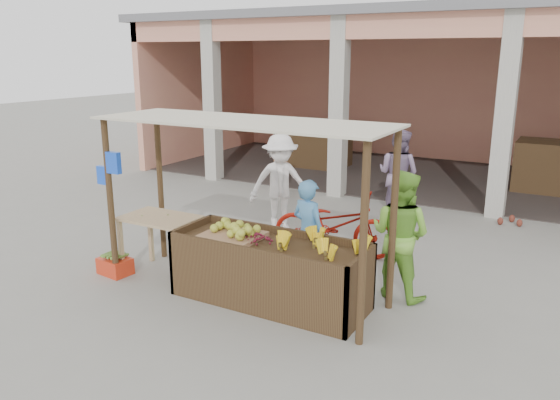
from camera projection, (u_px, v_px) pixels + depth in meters
The scene contains 18 objects.
ground at pixel (239, 293), 7.54m from camera, with size 60.00×60.00×0.00m, color gray.
market_building at pixel (426, 73), 14.33m from camera, with size 14.40×6.40×4.20m.
fruit_stall at pixel (270, 273), 7.20m from camera, with size 2.60×0.95×0.80m, color #48351C.
stall_awning at pixel (237, 151), 7.08m from camera, with size 4.09×1.35×2.39m.
banana_heap at pixel (319, 246), 6.78m from camera, with size 1.06×0.58×0.19m, color yellow, non-canonical shape.
melon_tray at pixel (232, 231), 7.33m from camera, with size 0.77×0.67×0.20m.
berry_heap at pixel (257, 237), 7.17m from camera, with size 0.44×0.36×0.14m, color maroon.
side_table at pixel (160, 226), 8.03m from camera, with size 1.11×0.75×0.89m.
papaya_pile at pixel (159, 210), 7.97m from camera, with size 0.71×0.40×0.20m, color #4D9430, non-canonical shape.
red_crate at pixel (115, 266), 8.19m from camera, with size 0.48×0.34×0.25m, color red.
plantain_bundle at pixel (114, 256), 8.14m from camera, with size 0.36×0.25×0.07m, color olive, non-canonical shape.
produce_sacks at pixel (512, 210), 10.49m from camera, with size 0.77×0.72×0.58m.
vendor_blue at pixel (308, 229), 7.67m from camera, with size 0.62×0.45×1.64m, color #4F92CD.
vendor_green at pixel (400, 231), 7.26m from camera, with size 0.88×0.51×1.84m, color #73B336.
motorcycle at pixel (334, 223), 8.84m from camera, with size 2.09×0.72×1.09m, color #951409.
shopper_a at pixel (280, 179), 10.04m from camera, with size 1.25×0.62×1.94m, color white.
shopper_e at pixel (281, 156), 13.18m from camera, with size 0.60×0.45×1.61m, color #EFB18B.
shopper_f at pixel (398, 170), 10.81m from camera, with size 0.95×0.55×1.96m, color gray.
Camera 1 is at (3.90, -5.77, 3.21)m, focal length 35.00 mm.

